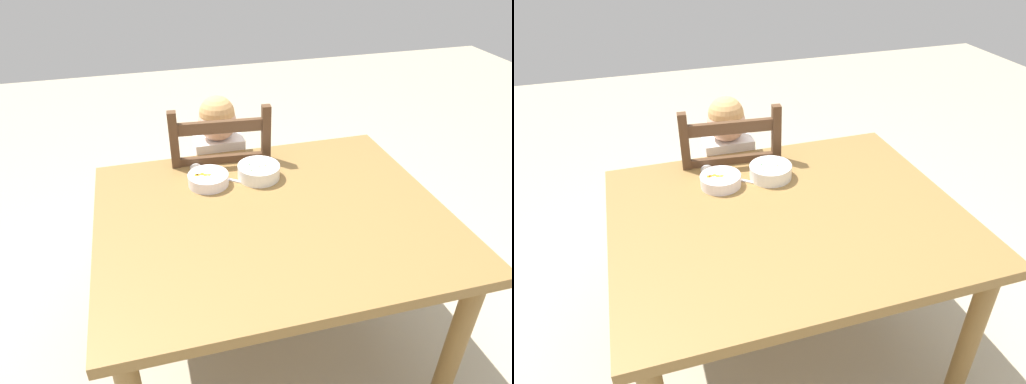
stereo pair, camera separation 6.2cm
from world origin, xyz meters
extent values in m
plane|color=tan|center=(0.00, 0.00, 0.00)|extent=(8.00, 8.00, 0.00)
cube|color=olive|center=(0.00, 0.00, 0.70)|extent=(1.24, 1.01, 0.04)
cylinder|color=olive|center=(0.54, -0.43, 0.34)|extent=(0.07, 0.07, 0.68)
cylinder|color=olive|center=(-0.54, 0.43, 0.34)|extent=(0.07, 0.07, 0.68)
cylinder|color=olive|center=(0.54, 0.43, 0.34)|extent=(0.07, 0.07, 0.68)
cube|color=#4E331F|center=(-0.09, 0.60, 0.43)|extent=(0.46, 0.46, 0.02)
cube|color=#4E331F|center=(0.12, 0.78, 0.21)|extent=(0.04, 0.04, 0.42)
cube|color=#4E331F|center=(-0.26, 0.81, 0.21)|extent=(0.04, 0.04, 0.42)
cube|color=#4E331F|center=(0.09, 0.40, 0.21)|extent=(0.04, 0.04, 0.42)
cube|color=#4E331F|center=(-0.29, 0.43, 0.21)|extent=(0.04, 0.04, 0.42)
cube|color=#4E331F|center=(0.09, 0.40, 0.70)|extent=(0.04, 0.04, 0.52)
cube|color=#4E331F|center=(-0.29, 0.43, 0.70)|extent=(0.04, 0.04, 0.52)
cube|color=#4E331F|center=(-0.10, 0.42, 0.89)|extent=(0.36, 0.06, 0.05)
cube|color=#4E331F|center=(-0.10, 0.42, 0.73)|extent=(0.36, 0.06, 0.05)
cube|color=white|center=(-0.09, 0.57, 0.60)|extent=(0.22, 0.14, 0.32)
sphere|color=#DCA98C|center=(-0.09, 0.57, 0.84)|extent=(0.17, 0.17, 0.17)
sphere|color=tan|center=(-0.09, 0.57, 0.88)|extent=(0.16, 0.16, 0.16)
cylinder|color=#3F4C72|center=(-0.14, 0.45, 0.22)|extent=(0.07, 0.07, 0.44)
cylinder|color=#3F4C72|center=(-0.03, 0.45, 0.22)|extent=(0.07, 0.07, 0.44)
cylinder|color=white|center=(-0.22, 0.47, 0.68)|extent=(0.06, 0.24, 0.13)
cylinder|color=white|center=(0.04, 0.47, 0.68)|extent=(0.06, 0.24, 0.13)
cylinder|color=white|center=(0.02, 0.25, 0.75)|extent=(0.17, 0.17, 0.06)
cylinder|color=white|center=(0.02, 0.25, 0.72)|extent=(0.08, 0.08, 0.01)
cylinder|color=green|center=(0.02, 0.25, 0.76)|extent=(0.14, 0.14, 0.03)
sphere|color=#4A993E|center=(-0.02, 0.22, 0.77)|extent=(0.01, 0.01, 0.01)
sphere|color=green|center=(0.02, 0.25, 0.77)|extent=(0.01, 0.01, 0.01)
sphere|color=green|center=(0.04, 0.25, 0.77)|extent=(0.01, 0.01, 0.01)
sphere|color=green|center=(-0.02, 0.27, 0.77)|extent=(0.01, 0.01, 0.01)
cylinder|color=white|center=(-0.19, 0.25, 0.74)|extent=(0.16, 0.16, 0.05)
cylinder|color=white|center=(-0.19, 0.25, 0.72)|extent=(0.07, 0.07, 0.01)
cylinder|color=orange|center=(-0.19, 0.25, 0.75)|extent=(0.13, 0.13, 0.02)
cube|color=orange|center=(-0.20, 0.25, 0.76)|extent=(0.01, 0.01, 0.01)
cube|color=orange|center=(-0.22, 0.26, 0.76)|extent=(0.02, 0.02, 0.01)
cube|color=orange|center=(-0.18, 0.25, 0.76)|extent=(0.02, 0.02, 0.01)
cube|color=orange|center=(-0.23, 0.26, 0.76)|extent=(0.02, 0.02, 0.01)
cube|color=orange|center=(-0.21, 0.26, 0.76)|extent=(0.02, 0.02, 0.01)
cube|color=silver|center=(-0.09, 0.26, 0.72)|extent=(0.08, 0.07, 0.00)
ellipsoid|color=silver|center=(-0.14, 0.30, 0.73)|extent=(0.05, 0.05, 0.01)
camera|label=1|loc=(-0.41, -1.28, 1.67)|focal=32.29mm
camera|label=2|loc=(-0.47, -1.26, 1.67)|focal=32.29mm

